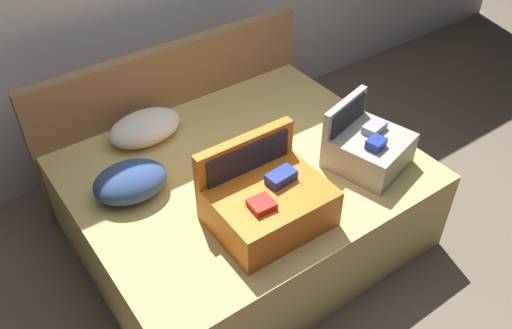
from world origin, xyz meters
TOP-DOWN VIEW (x-y plane):
  - ground_plane at (0.00, 0.00)m, footprint 12.00×12.00m
  - bed at (0.00, 0.40)m, footprint 1.88×1.55m
  - headboard at (0.00, 1.21)m, footprint 1.92×0.08m
  - hard_case_large at (-0.14, -0.01)m, footprint 0.57×0.47m
  - hard_case_medium at (0.59, 0.02)m, footprint 0.48×0.49m
  - pillow_near_headboard at (-0.33, 0.97)m, footprint 0.46×0.32m
  - pillow_center_head at (-0.61, 0.57)m, footprint 0.43×0.35m

SIDE VIEW (x-z plane):
  - ground_plane at x=0.00m, z-range 0.00..0.00m
  - bed at x=0.00m, z-range 0.00..0.56m
  - headboard at x=0.00m, z-range 0.00..0.98m
  - pillow_near_headboard at x=-0.33m, z-range 0.56..0.72m
  - pillow_center_head at x=-0.61m, z-range 0.56..0.74m
  - hard_case_medium at x=0.59m, z-range 0.50..0.86m
  - hard_case_large at x=-0.14m, z-range 0.49..0.90m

